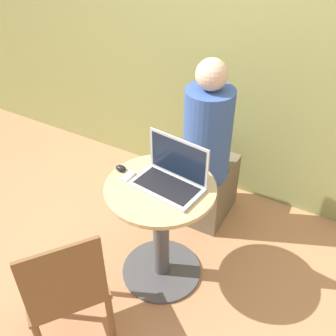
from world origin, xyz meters
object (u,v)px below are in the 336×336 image
at_px(cell_phone, 128,176).
at_px(chair_empty, 66,289).
at_px(person_seated, 209,159).
at_px(laptop, 171,176).

distance_m(cell_phone, chair_empty, 0.68).
bearing_deg(chair_empty, person_seated, 80.75).
xyz_separation_m(laptop, chair_empty, (-0.22, -0.67, -0.34)).
bearing_deg(cell_phone, person_seated, 70.33).
xyz_separation_m(laptop, person_seated, (-0.02, 0.56, -0.24)).
xyz_separation_m(laptop, cell_phone, (-0.24, -0.06, -0.05)).
height_order(cell_phone, person_seated, person_seated).
distance_m(laptop, chair_empty, 0.78).
bearing_deg(person_seated, chair_empty, -99.25).
bearing_deg(cell_phone, laptop, 13.82).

